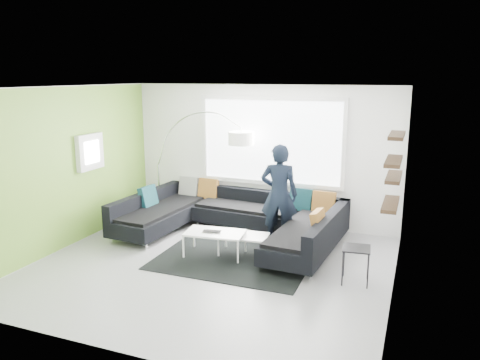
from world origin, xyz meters
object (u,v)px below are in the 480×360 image
coffee_table (229,243)px  side_table (356,265)px  laptop (211,232)px  person (279,194)px  sectional_sofa (230,220)px  arc_lamp (158,165)px

coffee_table → side_table: (2.13, -0.32, 0.06)m
laptop → person: bearing=40.1°
sectional_sofa → side_table: (2.41, -1.02, -0.10)m
side_table → arc_lamp: bearing=157.9°
arc_lamp → person: arc_lamp is taller
sectional_sofa → person: size_ratio=2.23×
person → laptop: person is taller
sectional_sofa → person: person is taller
arc_lamp → person: bearing=-7.7°
arc_lamp → side_table: size_ratio=4.25×
sectional_sofa → laptop: sectional_sofa is taller
person → laptop: bearing=41.7°
coffee_table → arc_lamp: size_ratio=0.55×
coffee_table → side_table: side_table is taller
person → laptop: size_ratio=5.47×
side_table → laptop: 2.39m
sectional_sofa → coffee_table: size_ratio=3.21×
side_table → person: size_ratio=0.30×
side_table → coffee_table: bearing=171.4°
sectional_sofa → coffee_table: sectional_sofa is taller
side_table → person: (-1.53, 1.17, 0.64)m
sectional_sofa → person: (0.89, 0.16, 0.54)m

